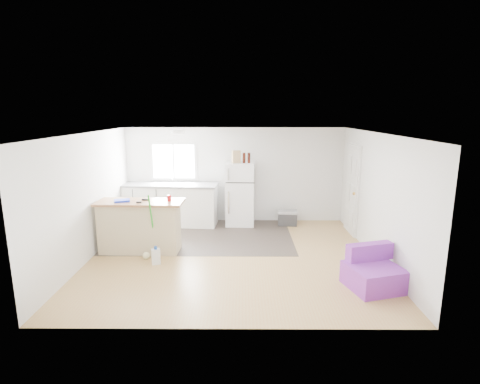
{
  "coord_description": "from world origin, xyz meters",
  "views": [
    {
      "loc": [
        0.19,
        -6.91,
        2.79
      ],
      "look_at": [
        0.14,
        0.7,
        1.15
      ],
      "focal_mm": 28.0,
      "sensor_mm": 36.0,
      "label": 1
    }
  ],
  "objects_px": {
    "red_cup": "(169,198)",
    "bottle_left": "(244,158)",
    "kitchen_cabinets": "(171,204)",
    "peninsula": "(140,226)",
    "mop": "(148,247)",
    "refrigerator": "(240,194)",
    "purple_seat": "(373,273)",
    "blue_tray": "(122,201)",
    "bottle_right": "(249,158)",
    "cleaner_jug": "(156,256)",
    "cardboard_box": "(236,157)",
    "cooler": "(287,218)"
  },
  "relations": [
    {
      "from": "cleaner_jug",
      "to": "cardboard_box",
      "type": "xyz_separation_m",
      "value": [
        1.46,
        2.47,
        1.56
      ]
    },
    {
      "from": "kitchen_cabinets",
      "to": "bottle_left",
      "type": "height_order",
      "value": "bottle_left"
    },
    {
      "from": "peninsula",
      "to": "purple_seat",
      "type": "bearing_deg",
      "value": -18.88
    },
    {
      "from": "cardboard_box",
      "to": "bottle_left",
      "type": "xyz_separation_m",
      "value": [
        0.19,
        -0.02,
        -0.02
      ]
    },
    {
      "from": "kitchen_cabinets",
      "to": "mop",
      "type": "bearing_deg",
      "value": -86.78
    },
    {
      "from": "bottle_right",
      "to": "bottle_left",
      "type": "bearing_deg",
      "value": -169.98
    },
    {
      "from": "refrigerator",
      "to": "purple_seat",
      "type": "xyz_separation_m",
      "value": [
        2.17,
        -3.43,
        -0.54
      ]
    },
    {
      "from": "refrigerator",
      "to": "red_cup",
      "type": "relative_size",
      "value": 13.05
    },
    {
      "from": "blue_tray",
      "to": "bottle_left",
      "type": "height_order",
      "value": "bottle_left"
    },
    {
      "from": "cleaner_jug",
      "to": "bottle_right",
      "type": "xyz_separation_m",
      "value": [
        1.77,
        2.48,
        1.54
      ]
    },
    {
      "from": "refrigerator",
      "to": "blue_tray",
      "type": "distance_m",
      "value": 3.02
    },
    {
      "from": "kitchen_cabinets",
      "to": "mop",
      "type": "xyz_separation_m",
      "value": [
        -0.04,
        -2.23,
        -0.3
      ]
    },
    {
      "from": "bottle_left",
      "to": "kitchen_cabinets",
      "type": "bearing_deg",
      "value": 178.12
    },
    {
      "from": "peninsula",
      "to": "bottle_right",
      "type": "relative_size",
      "value": 6.9
    },
    {
      "from": "kitchen_cabinets",
      "to": "cleaner_jug",
      "type": "height_order",
      "value": "kitchen_cabinets"
    },
    {
      "from": "refrigerator",
      "to": "cardboard_box",
      "type": "xyz_separation_m",
      "value": [
        -0.1,
        -0.06,
        0.93
      ]
    },
    {
      "from": "red_cup",
      "to": "bottle_left",
      "type": "xyz_separation_m",
      "value": [
        1.49,
        1.78,
        0.58
      ]
    },
    {
      "from": "mop",
      "to": "bottle_left",
      "type": "height_order",
      "value": "bottle_left"
    },
    {
      "from": "cardboard_box",
      "to": "cleaner_jug",
      "type": "bearing_deg",
      "value": -120.52
    },
    {
      "from": "red_cup",
      "to": "bottle_left",
      "type": "distance_m",
      "value": 2.4
    },
    {
      "from": "blue_tray",
      "to": "bottle_right",
      "type": "xyz_separation_m",
      "value": [
        2.54,
        1.85,
        0.62
      ]
    },
    {
      "from": "refrigerator",
      "to": "cardboard_box",
      "type": "height_order",
      "value": "cardboard_box"
    },
    {
      "from": "refrigerator",
      "to": "cleaner_jug",
      "type": "height_order",
      "value": "refrigerator"
    },
    {
      "from": "purple_seat",
      "to": "blue_tray",
      "type": "height_order",
      "value": "blue_tray"
    },
    {
      "from": "bottle_left",
      "to": "bottle_right",
      "type": "relative_size",
      "value": 1.0
    },
    {
      "from": "cleaner_jug",
      "to": "cardboard_box",
      "type": "distance_m",
      "value": 3.27
    },
    {
      "from": "peninsula",
      "to": "mop",
      "type": "distance_m",
      "value": 0.54
    },
    {
      "from": "mop",
      "to": "cardboard_box",
      "type": "height_order",
      "value": "cardboard_box"
    },
    {
      "from": "cleaner_jug",
      "to": "peninsula",
      "type": "bearing_deg",
      "value": 107.12
    },
    {
      "from": "cooler",
      "to": "purple_seat",
      "type": "bearing_deg",
      "value": -69.63
    },
    {
      "from": "mop",
      "to": "cleaner_jug",
      "type": "bearing_deg",
      "value": -48.57
    },
    {
      "from": "purple_seat",
      "to": "bottle_right",
      "type": "xyz_separation_m",
      "value": [
        -1.96,
        3.38,
        1.45
      ]
    },
    {
      "from": "cooler",
      "to": "red_cup",
      "type": "xyz_separation_m",
      "value": [
        -2.58,
        -1.81,
        0.92
      ]
    },
    {
      "from": "peninsula",
      "to": "bottle_left",
      "type": "xyz_separation_m",
      "value": [
        2.1,
        1.79,
        1.16
      ]
    },
    {
      "from": "purple_seat",
      "to": "red_cup",
      "type": "distance_m",
      "value": 4.0
    },
    {
      "from": "bottle_left",
      "to": "blue_tray",
      "type": "bearing_deg",
      "value": -143.0
    },
    {
      "from": "cleaner_jug",
      "to": "mop",
      "type": "height_order",
      "value": "mop"
    },
    {
      "from": "red_cup",
      "to": "bottle_left",
      "type": "height_order",
      "value": "bottle_left"
    },
    {
      "from": "peninsula",
      "to": "refrigerator",
      "type": "bearing_deg",
      "value": 44.57
    },
    {
      "from": "kitchen_cabinets",
      "to": "blue_tray",
      "type": "height_order",
      "value": "kitchen_cabinets"
    },
    {
      "from": "cooler",
      "to": "bottle_left",
      "type": "height_order",
      "value": "bottle_left"
    },
    {
      "from": "cooler",
      "to": "refrigerator",
      "type": "bearing_deg",
      "value": -178.53
    },
    {
      "from": "cardboard_box",
      "to": "peninsula",
      "type": "bearing_deg",
      "value": -136.55
    },
    {
      "from": "purple_seat",
      "to": "kitchen_cabinets",
      "type": "bearing_deg",
      "value": 122.81
    },
    {
      "from": "refrigerator",
      "to": "cardboard_box",
      "type": "relative_size",
      "value": 5.22
    },
    {
      "from": "blue_tray",
      "to": "bottle_right",
      "type": "bearing_deg",
      "value": 36.01
    },
    {
      "from": "kitchen_cabinets",
      "to": "red_cup",
      "type": "distance_m",
      "value": 1.96
    },
    {
      "from": "cooler",
      "to": "blue_tray",
      "type": "bearing_deg",
      "value": -148.15
    },
    {
      "from": "refrigerator",
      "to": "mop",
      "type": "xyz_separation_m",
      "value": [
        -1.77,
        -2.25,
        -0.55
      ]
    },
    {
      "from": "red_cup",
      "to": "bottle_left",
      "type": "bearing_deg",
      "value": 50.04
    }
  ]
}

